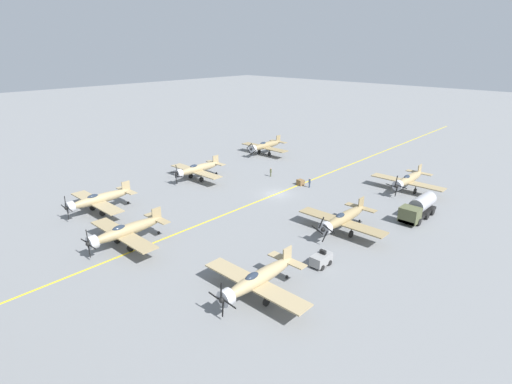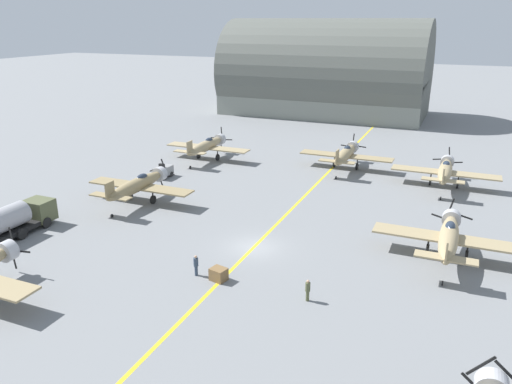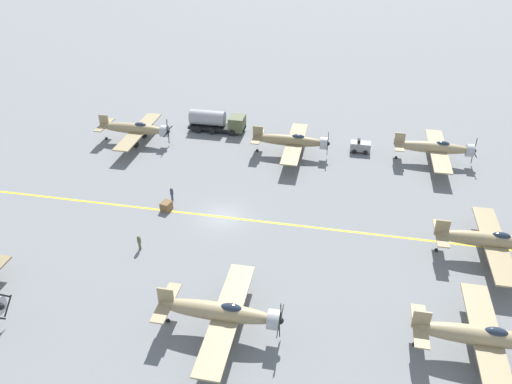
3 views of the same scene
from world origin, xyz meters
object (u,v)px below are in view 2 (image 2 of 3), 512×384
Objects in this scene: hangar at (325,79)px; ground_crew_inspecting at (308,289)px; airplane_far_left at (206,146)px; airplane_far_right at (445,171)px; tow_tractor at (163,171)px; ground_crew_walking at (196,265)px; airplane_far_center at (346,154)px; supply_crate_by_tanker at (219,274)px; airplane_mid_left at (138,185)px; fuel_tanker at (14,220)px; airplane_mid_right at (449,237)px.

ground_crew_inspecting is at bearing -75.17° from hangar.
airplane_far_left is at bearing -96.96° from hangar.
airplane_far_right is 4.62× the size of tow_tractor.
ground_crew_inspecting is (8.89, -0.16, -0.03)m from ground_crew_walking.
supply_crate_by_tanker is at bearing -81.11° from airplane_far_center.
airplane_far_right reaches higher than airplane_mid_left.
airplane_far_center is 41.06m from hangar.
airplane_far_left reaches higher than airplane_far_right.
fuel_tanker is at bearing -88.81° from airplane_far_left.
ground_crew_walking is (16.09, -20.28, 0.12)m from tow_tractor.
airplane_mid_right is 18.65m from supply_crate_by_tanker.
tow_tractor is 0.07× the size of hangar.
airplane_far_right is (29.47, 18.05, 0.00)m from airplane_mid_left.
tow_tractor reaches higher than ground_crew_walking.
fuel_tanker is (-34.70, -29.46, -0.50)m from airplane_far_right.
tow_tractor is 25.89m from ground_crew_walking.
tow_tractor reaches higher than supply_crate_by_tanker.
airplane_far_center is 7.42× the size of ground_crew_inspecting.
airplane_mid_right is 13.52m from ground_crew_inspecting.
airplane_mid_left is 0.30× the size of hangar.
fuel_tanker is 20.28m from tow_tractor.
fuel_tanker is at bearing -178.47° from airplane_mid_right.
tow_tractor is at bearing 131.61° from supply_crate_by_tanker.
ground_crew_inspecting is (-8.49, -10.46, -1.13)m from airplane_mid_right.
airplane_far_right reaches higher than tow_tractor.
airplane_far_center is at bearing 34.29° from airplane_mid_left.
airplane_mid_right is 10.33× the size of supply_crate_by_tanker.
airplane_far_center is 1.00× the size of airplane_mid_right.
airplane_far_left reaches higher than ground_crew_inspecting.
hangar reaches higher than airplane_far_left.
airplane_mid_right is at bearing 50.93° from ground_crew_inspecting.
airplane_far_left is 38.05m from ground_crew_inspecting.
hangar is at bearing 104.83° from ground_crew_inspecting.
hangar reaches higher than fuel_tanker.
hangar is at bearing 70.28° from airplane_mid_left.
airplane_far_right is at bearing 76.58° from ground_crew_inspecting.
hangar is (-11.82, 70.88, 6.56)m from supply_crate_by_tanker.
fuel_tanker reaches higher than tow_tractor.
airplane_mid_right is 20.24m from ground_crew_walking.
airplane_far_right reaches higher than fuel_tanker.
ground_crew_walking is at bearing -125.46° from airplane_far_right.
supply_crate_by_tanker is 0.03× the size of hangar.
airplane_mid_right is 37.47m from fuel_tanker.
airplane_far_center is 1.00× the size of airplane_far_left.
tow_tractor is (-19.80, -12.21, -1.22)m from airplane_far_center.
fuel_tanker is 0.20× the size of hangar.
airplane_far_right is 1.00× the size of airplane_far_center.
airplane_mid_right is at bearing -16.60° from tow_tractor.
airplane_far_right is 7.42× the size of ground_crew_inspecting.
ground_crew_inspecting is (-7.11, -29.80, -1.13)m from airplane_far_right.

